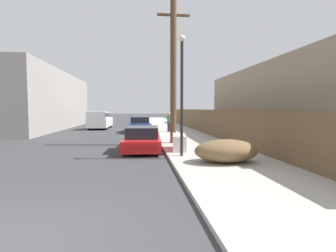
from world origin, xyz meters
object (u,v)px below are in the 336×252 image
Objects in this scene: pedestrian at (169,122)px; utility_pole at (173,71)px; brush_pile at (226,151)px; parked_sports_car_red at (143,139)px; street_lamp at (182,87)px; car_parked_mid at (139,125)px; pickup_truck at (100,120)px; discarded_fridge at (179,142)px.

utility_pole is at bearing -94.72° from pedestrian.
parked_sports_car_red is at bearing 127.07° from brush_pile.
pedestrian is at bearing 85.99° from street_lamp.
pedestrian is at bearing 78.21° from parked_sports_car_red.
brush_pile is at bearing -80.20° from car_parked_mid.
parked_sports_car_red is 9.99m from car_parked_mid.
utility_pole is 6.74m from brush_pile.
pickup_truck is at bearing 111.16° from brush_pile.
car_parked_mid is 5.98m from pickup_truck.
car_parked_mid is 0.55× the size of utility_pole.
utility_pole is (1.75, 1.69, 3.59)m from parked_sports_car_red.
car_parked_mid is 2.74m from pedestrian.
discarded_fridge is at bearing 111.51° from brush_pile.
parked_sports_car_red is at bearing 162.86° from discarded_fridge.
discarded_fridge is 2.96m from street_lamp.
street_lamp is 3.13m from brush_pile.
pedestrian is (6.50, -5.53, 0.05)m from pickup_truck.
parked_sports_car_red is 2.80× the size of pedestrian.
utility_pole is at bearing 87.23° from street_lamp.
street_lamp is at bearing -84.92° from car_parked_mid.
discarded_fridge is at bearing 84.68° from street_lamp.
car_parked_mid is at bearing 102.88° from utility_pole.
pickup_truck reaches higher than car_parked_mid.
utility_pole is at bearing 46.93° from parked_sports_car_red.
street_lamp reaches higher than brush_pile.
pedestrian is (0.79, 11.32, -1.99)m from street_lamp.
parked_sports_car_red reaches higher than discarded_fridge.
parked_sports_car_red is 0.93× the size of street_lamp.
discarded_fridge is 0.39× the size of street_lamp.
car_parked_mid is at bearing 133.29° from pickup_truck.
discarded_fridge is 0.42× the size of parked_sports_car_red.
brush_pile is (1.38, -1.46, -2.40)m from street_lamp.
car_parked_mid reaches higher than brush_pile.
pedestrian reaches higher than car_parked_mid.
pedestrian is (-0.59, 12.78, 0.41)m from brush_pile.
street_lamp is at bearing 133.44° from brush_pile.
brush_pile is 12.80m from pedestrian.
parked_sports_car_red is 3.74m from street_lamp.
street_lamp is at bearing -54.37° from parked_sports_car_red.
parked_sports_car_red is at bearing -136.07° from utility_pole.
pickup_truck reaches higher than parked_sports_car_red.
brush_pile is at bearing -49.93° from parked_sports_car_red.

